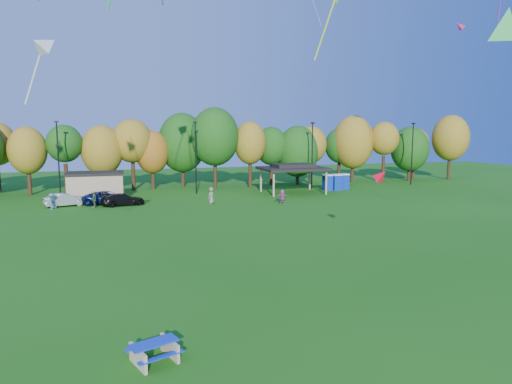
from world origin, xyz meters
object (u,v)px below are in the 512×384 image
object	(u,v)px
picnic_table	(154,350)
car_c	(108,198)
car_d	(123,199)
car_b	(66,200)
porta_potties	(336,182)

from	to	relation	value
picnic_table	car_c	world-z (taller)	car_c
picnic_table	car_d	bearing A→B (deg)	70.74
picnic_table	car_c	xyz separation A→B (m)	(-1.89, 36.31, 0.31)
picnic_table	car_b	world-z (taller)	car_b
picnic_table	car_b	distance (m)	36.82
car_b	porta_potties	bearing A→B (deg)	-101.54
car_c	car_d	size ratio (longest dim) A/B	1.14
picnic_table	car_d	distance (m)	35.00
picnic_table	car_b	size ratio (longest dim) A/B	0.47
car_b	car_c	world-z (taller)	car_c
porta_potties	car_b	distance (m)	33.75
porta_potties	picnic_table	size ratio (longest dim) A/B	1.86
picnic_table	car_c	size ratio (longest dim) A/B	0.39
porta_potties	car_d	xyz separation A→B (m)	(-27.78, -4.75, -0.44)
picnic_table	car_c	bearing A→B (deg)	73.18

